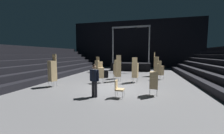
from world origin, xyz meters
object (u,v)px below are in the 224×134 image
Objects in this scene: chair_stack_rear_centre at (52,71)px; loose_chair_near_man at (118,88)px; chair_stack_front_left at (156,64)px; chair_stack_mid_right at (116,69)px; chair_stack_front_right at (101,72)px; man_with_tie at (94,79)px; chair_stack_rear_right at (154,80)px; chair_stack_aisle_left at (97,65)px; stage_riser at (131,66)px; chair_stack_mid_left at (118,68)px; chair_stack_mid_centre at (160,70)px; equipment_road_case at (103,74)px; chair_stack_rear_left at (135,70)px.

chair_stack_rear_centre reaches higher than loose_chair_near_man.
chair_stack_front_left is 1.38× the size of chair_stack_mid_right.
man_with_tie is at bearing 73.61° from chair_stack_front_right.
chair_stack_aisle_left reaches higher than chair_stack_rear_right.
man_with_tie is at bearing -92.58° from stage_riser.
chair_stack_mid_left is at bearing -83.02° from man_with_tie.
chair_stack_rear_right is (3.95, -2.40, 0.04)m from chair_stack_front_right.
chair_stack_aisle_left is at bearing -58.94° from man_with_tie.
chair_stack_front_right is 0.74× the size of chair_stack_rear_centre.
chair_stack_rear_centre reaches higher than chair_stack_front_right.
stage_riser is 3.32× the size of chair_stack_rear_right.
man_with_tie is 1.03× the size of chair_stack_mid_centre.
equipment_road_case is at bearing 46.14° from chair_stack_rear_right.
chair_stack_rear_right is 1.90× the size of loose_chair_near_man.
stage_riser is at bearing 15.55° from chair_stack_rear_right.
chair_stack_rear_centre is (-2.89, -2.00, 0.29)m from chair_stack_front_right.
chair_stack_mid_right is at bearing 38.17° from chair_stack_rear_right.
man_with_tie is 0.86× the size of chair_stack_rear_left.
chair_stack_mid_left is 2.47× the size of equipment_road_case.
chair_stack_aisle_left is (-3.21, 3.59, 0.08)m from chair_stack_mid_right.
equipment_road_case is at bearing -97.78° from chair_stack_rear_centre.
stage_riser is at bearing -135.70° from chair_stack_front_left.
chair_stack_rear_right reaches higher than chair_stack_front_right.
loose_chair_near_man is at bearing -86.92° from chair_stack_rear_left.
loose_chair_near_man is at bearing -159.26° from man_with_tie.
chair_stack_front_left is 7.12m from chair_stack_rear_right.
equipment_road_case is (-1.41, 5.91, -0.66)m from man_with_tie.
chair_stack_rear_left is 6.98m from chair_stack_aisle_left.
chair_stack_rear_centre is (-5.54, -2.88, 0.13)m from chair_stack_rear_left.
loose_chair_near_man is at bearing -72.98° from chair_stack_mid_centre.
chair_stack_front_left is 5.01m from chair_stack_mid_left.
man_with_tie is 3.29m from chair_stack_rear_right.
chair_stack_front_left reaches higher than chair_stack_rear_left.
chair_stack_front_right is 0.87× the size of chair_stack_aisle_left.
chair_stack_rear_right is at bearing -149.62° from man_with_tie.
chair_stack_mid_left is at bearing 131.04° from chair_stack_aisle_left.
chair_stack_mid_right is (0.80, 2.09, 0.04)m from chair_stack_front_right.
chair_stack_rear_centre is at bearing -117.51° from equipment_road_case.
chair_stack_rear_left is at bearing -16.91° from chair_stack_front_left.
chair_stack_front_right is at bearing -109.33° from chair_stack_mid_centre.
loose_chair_near_man is at bearing -106.71° from chair_stack_mid_right.
chair_stack_mid_right is 5.52m from chair_stack_rear_centre.
chair_stack_mid_right is 4.82m from chair_stack_aisle_left.
chair_stack_mid_right is at bearing -94.91° from stage_riser.
chair_stack_front_right is 0.95× the size of chair_stack_mid_right.
chair_stack_mid_right is at bearing 135.59° from chair_stack_aisle_left.
chair_stack_rear_centre is at bearing -38.68° from chair_stack_front_left.
chair_stack_mid_left is (-0.22, -8.18, 0.46)m from stage_riser.
chair_stack_front_left reaches higher than chair_stack_rear_right.
chair_stack_mid_left is at bearing -91.55° from stage_riser.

